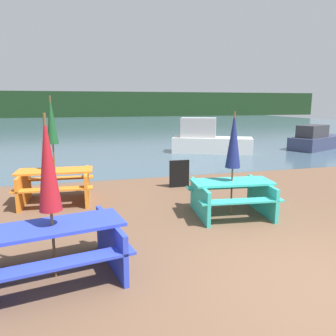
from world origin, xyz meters
TOP-DOWN VIEW (x-y plane):
  - ground_plane at (0.00, 0.00)m, footprint 60.00×60.00m
  - water at (0.00, 31.68)m, footprint 60.00×50.00m
  - far_treeline at (0.00, 51.68)m, footprint 80.00×1.60m
  - picnic_table_blue at (-3.30, 1.24)m, footprint 2.04×1.69m
  - picnic_table_teal at (0.10, 2.93)m, footprint 1.77×1.54m
  - picnic_table_orange at (-3.48, 4.80)m, footprint 1.77×1.47m
  - umbrella_navy at (0.10, 2.93)m, footprint 0.31×0.31m
  - umbrella_darkgreen at (-3.48, 4.80)m, footprint 0.26×0.26m
  - umbrella_crimson at (-3.30, 1.24)m, footprint 0.29×0.29m
  - boat at (2.89, 11.08)m, footprint 3.80×2.59m
  - boat_second at (8.68, 10.88)m, footprint 3.89×2.70m
  - signboard at (-0.28, 5.39)m, footprint 0.55×0.08m

SIDE VIEW (x-z plane):
  - water at x=0.00m, z-range 0.00..0.00m
  - ground_plane at x=0.00m, z-range 0.00..0.00m
  - signboard at x=-0.28m, z-range 0.00..0.75m
  - picnic_table_teal at x=0.10m, z-range 0.08..0.80m
  - boat_second at x=8.68m, z-range -0.16..1.05m
  - picnic_table_blue at x=-3.30m, z-range 0.09..0.82m
  - picnic_table_orange at x=-3.48m, z-range 0.08..0.85m
  - boat at x=2.89m, z-range -0.22..1.39m
  - umbrella_crimson at x=-3.30m, z-range 0.46..2.65m
  - umbrella_navy at x=0.10m, z-range 0.49..2.63m
  - umbrella_darkgreen at x=-3.48m, z-range 0.66..3.12m
  - far_treeline at x=0.00m, z-range 0.00..4.00m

